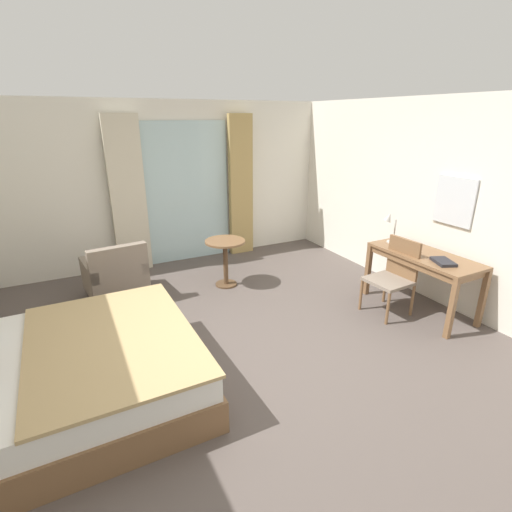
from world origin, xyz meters
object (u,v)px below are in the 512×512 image
at_px(bed, 65,376).
at_px(writing_desk, 424,261).
at_px(closed_book, 443,262).
at_px(desk_lamp, 390,225).
at_px(desk_chair, 394,273).
at_px(armchair_by_window, 116,276).
at_px(round_cafe_table, 225,253).

bearing_deg(bed, writing_desk, -1.51).
height_order(bed, writing_desk, bed).
height_order(writing_desk, closed_book, closed_book).
relative_size(desk_lamp, closed_book, 1.50).
xyz_separation_m(bed, desk_chair, (3.73, 0.01, 0.23)).
bearing_deg(armchair_by_window, round_cafe_table, -10.07).
distance_m(closed_book, round_cafe_table, 2.81).
height_order(writing_desk, armchair_by_window, armchair_by_window).
height_order(writing_desk, desk_chair, desk_chair).
height_order(writing_desk, round_cafe_table, writing_desk).
bearing_deg(desk_lamp, writing_desk, -82.17).
bearing_deg(armchair_by_window, desk_lamp, -24.67).
bearing_deg(desk_lamp, closed_book, -90.05).
height_order(bed, closed_book, bed).
height_order(bed, desk_chair, bed).
bearing_deg(closed_book, bed, -163.54).
bearing_deg(closed_book, desk_lamp, 112.46).
bearing_deg(writing_desk, desk_lamp, 97.83).
relative_size(writing_desk, desk_lamp, 3.19).
relative_size(writing_desk, round_cafe_table, 1.98).
bearing_deg(armchair_by_window, desk_chair, -32.56).
relative_size(desk_lamp, armchair_by_window, 0.52).
height_order(bed, desk_lamp, desk_lamp).
relative_size(bed, round_cafe_table, 3.11).
bearing_deg(writing_desk, desk_chair, 161.10).
bearing_deg(desk_chair, round_cafe_table, 132.90).
relative_size(writing_desk, closed_book, 4.80).
bearing_deg(round_cafe_table, bed, -142.02).
xyz_separation_m(armchair_by_window, round_cafe_table, (1.48, -0.26, 0.17)).
xyz_separation_m(bed, round_cafe_table, (2.17, 1.69, 0.21)).
bearing_deg(closed_book, desk_chair, 144.77).
xyz_separation_m(bed, closed_book, (4.00, -0.42, 0.49)).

